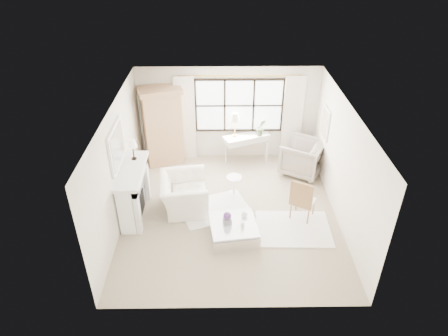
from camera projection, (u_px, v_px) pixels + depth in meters
The scene contains 32 objects.
floor at pixel (230, 213), 9.58m from camera, with size 5.50×5.50×0.00m, color tan.
ceiling at pixel (231, 109), 8.14m from camera, with size 5.50×5.50×0.00m, color white.
wall_back at pixel (228, 114), 11.19m from camera, with size 5.00×5.00×0.00m, color silver.
wall_front at pixel (235, 253), 6.54m from camera, with size 5.00×5.00×0.00m, color white.
wall_left at pixel (118, 166), 8.84m from camera, with size 5.50×5.50×0.00m, color beige.
wall_right at pixel (343, 164), 8.89m from camera, with size 5.50×5.50×0.00m, color white.
window_pane at pixel (239, 106), 11.04m from camera, with size 2.40×0.02×1.50m, color white.
window_frame at pixel (239, 106), 11.04m from camera, with size 2.50×0.04×1.50m, color black, non-canonical shape.
curtain_rod at pixel (240, 76), 10.53m from camera, with size 0.04×0.04×3.30m, color #B58D3E.
curtain_left at pixel (185, 119), 11.16m from camera, with size 0.55×0.10×2.47m, color white.
curtain_right at pixel (292, 118), 11.19m from camera, with size 0.55×0.10×2.47m, color silver.
fireplace at pixel (132, 191), 9.21m from camera, with size 0.58×1.66×1.26m.
mirror_frame at pixel (116, 146), 8.58m from camera, with size 0.05×1.15×0.95m, color white.
mirror_glass at pixel (118, 146), 8.58m from camera, with size 0.02×1.00×0.80m, color silver.
art_frame at pixel (325, 123), 10.22m from camera, with size 0.04×0.62×0.82m, color white.
art_canvas at pixel (325, 123), 10.22m from camera, with size 0.01×0.52×0.72m, color beige.
mantel_lamp at pixel (132, 144), 9.05m from camera, with size 0.22×0.22×0.51m.
armoire at pixel (163, 126), 11.01m from camera, with size 1.28×1.01×2.24m.
console_table at pixel (246, 148), 11.46m from camera, with size 1.37×0.90×0.80m.
console_lamp at pixel (235, 118), 10.95m from camera, with size 0.28×0.28×0.69m.
orchid_plant at pixel (261, 127), 11.14m from camera, with size 0.27×0.22×0.50m, color #556B47.
side_table at pixel (234, 183), 10.08m from camera, with size 0.40×0.40×0.51m.
rug_left at pixel (215, 209), 9.69m from camera, with size 1.61×1.13×0.03m, color white.
rug_right at pixel (293, 229), 9.07m from camera, with size 1.66×1.25×0.03m, color white.
club_armchair at pixel (184, 194), 9.56m from camera, with size 1.25×1.09×0.81m, color white.
wingback_chair at pixel (302, 157), 10.86m from camera, with size 1.02×1.05×0.96m, color #A09487.
french_chair at pixel (302, 207), 9.27m from camera, with size 0.66×0.66×1.08m.
coffee_table at pixel (233, 231), 8.76m from camera, with size 1.13×1.13×0.38m.
planter_box at pixel (227, 221), 8.64m from camera, with size 0.17×0.17×0.12m, color slate.
planter_flowers at pixel (227, 216), 8.56m from camera, with size 0.17×0.17×0.17m, color #5C317B.
pillar_candle at pixel (243, 224), 8.55m from camera, with size 0.08×0.08×0.12m, color white.
coffee_vase at pixel (244, 214), 8.83m from camera, with size 0.14×0.14×0.14m, color silver.
Camera 1 is at (-0.25, -7.54, 6.01)m, focal length 32.00 mm.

